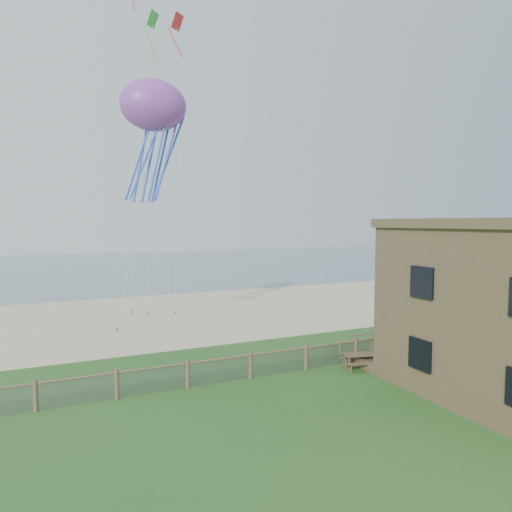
% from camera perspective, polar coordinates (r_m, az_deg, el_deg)
% --- Properties ---
extents(ground, '(160.00, 160.00, 0.00)m').
position_cam_1_polar(ground, '(17.05, 8.12, -20.93)').
color(ground, '#22521C').
rests_on(ground, ground).
extents(sand_beach, '(72.00, 20.00, 0.02)m').
position_cam_1_polar(sand_beach, '(36.66, -11.04, -7.25)').
color(sand_beach, '#C9B691').
rests_on(sand_beach, ground).
extents(ocean, '(160.00, 68.00, 0.02)m').
position_cam_1_polar(ocean, '(79.71, -18.57, -1.22)').
color(ocean, slate).
rests_on(ocean, ground).
extents(chainlink_fence, '(36.20, 0.20, 1.25)m').
position_cam_1_polar(chainlink_fence, '(21.78, -0.71, -13.66)').
color(chainlink_fence, brown).
rests_on(chainlink_fence, ground).
extents(motel_deck, '(15.00, 2.00, 0.50)m').
position_cam_1_polar(motel_deck, '(28.81, 24.95, -10.22)').
color(motel_deck, brown).
rests_on(motel_deck, ground).
extents(picnic_table, '(2.12, 1.83, 0.76)m').
position_cam_1_polar(picnic_table, '(23.77, 13.00, -12.66)').
color(picnic_table, brown).
rests_on(picnic_table, ground).
extents(octopus_kite, '(4.06, 3.09, 7.79)m').
position_cam_1_polar(octopus_kite, '(29.18, -12.63, 14.08)').
color(octopus_kite, '#FF286D').
extents(kite_red, '(1.86, 1.98, 2.55)m').
position_cam_1_polar(kite_red, '(34.66, -9.79, 25.82)').
color(kite_red, red).
extents(kite_green, '(2.01, 2.05, 2.88)m').
position_cam_1_polar(kite_green, '(34.54, -12.76, 25.51)').
color(kite_green, '#37D146').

